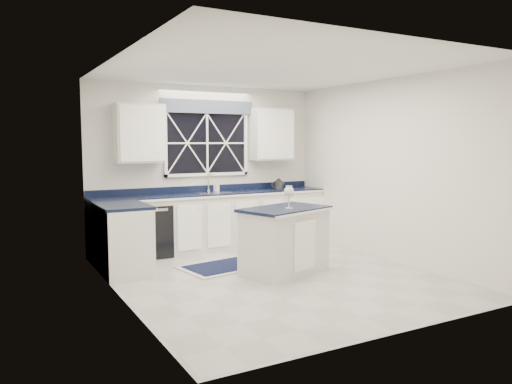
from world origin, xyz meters
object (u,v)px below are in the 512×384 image
faucet (209,182)px  soap_bottle (216,186)px  dishwasher (149,230)px  kettle (279,184)px  island (285,240)px  wine_glass (289,193)px

faucet → soap_bottle: (0.15, 0.03, -0.08)m
dishwasher → soap_bottle: size_ratio=5.05×
soap_bottle → faucet: bearing=-170.3°
faucet → kettle: 1.30m
kettle → soap_bottle: 1.15m
faucet → island: (0.21, -2.06, -0.65)m
wine_glass → dishwasher: bearing=123.8°
dishwasher → wine_glass: bearing=-56.2°
kettle → dishwasher: bearing=-172.5°
dishwasher → faucet: size_ratio=2.72×
island → wine_glass: (0.00, -0.10, 0.65)m
dishwasher → wine_glass: (1.31, -1.96, 0.69)m
wine_glass → faucet: bearing=95.7°
island → kettle: size_ratio=4.96×
dishwasher → wine_glass: 2.46m
faucet → kettle: faucet is taller
island → kettle: kettle is taller
island → kettle: 2.28m
dishwasher → soap_bottle: soap_bottle is taller
island → soap_bottle: size_ratio=8.38×
dishwasher → wine_glass: size_ratio=2.71×
island → dishwasher: bearing=107.3°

